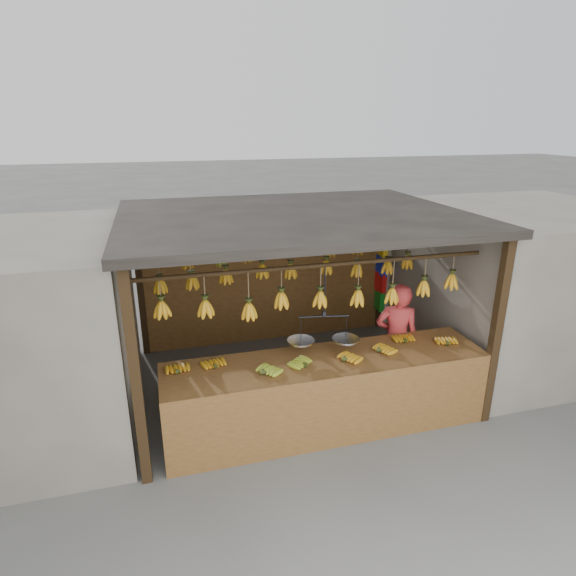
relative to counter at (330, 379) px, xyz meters
name	(u,v)px	position (x,y,z in m)	size (l,w,h in m)	color
ground	(294,381)	(-0.07, 1.24, -0.72)	(80.00, 80.00, 0.00)	#5B5B57
stall	(287,240)	(-0.07, 1.56, 1.26)	(4.30, 3.30, 2.40)	black
neighbor_right	(520,283)	(3.53, 1.24, 0.43)	(3.00, 3.00, 2.30)	slate
counter	(330,379)	(0.00, 0.00, 0.00)	(3.78, 0.86, 0.96)	brown
hanging_bananas	(294,273)	(-0.07, 1.24, 0.90)	(3.58, 2.25, 0.39)	orange
balance_scale	(323,337)	(-0.01, 0.24, 0.42)	(0.82, 0.40, 0.92)	black
vendor	(396,339)	(1.15, 0.64, 0.06)	(0.56, 0.37, 1.54)	#BF3333
bag_bundles	(381,274)	(1.87, 2.59, 0.31)	(0.08, 0.26, 1.30)	yellow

